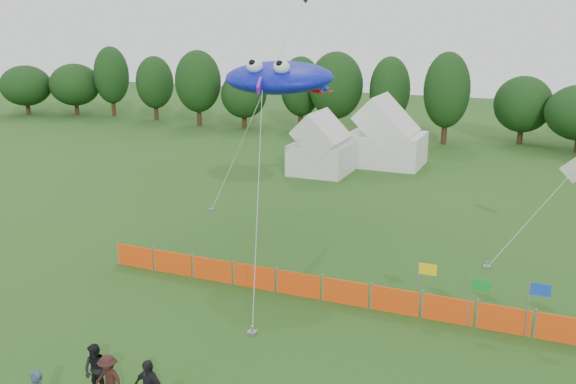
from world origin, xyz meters
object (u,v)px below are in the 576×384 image
at_px(tent_left, 321,149).
at_px(spectator_b, 96,370).
at_px(barrier_fence, 345,292).
at_px(tent_right, 386,139).
at_px(spectator_c, 109,380).
at_px(stingray_kite, 282,77).

distance_m(tent_left, spectator_b, 29.61).
xyz_separation_m(barrier_fence, spectator_b, (-4.87, -8.96, 0.33)).
height_order(tent_left, barrier_fence, tent_left).
bearing_deg(tent_right, spectator_c, -88.89).
xyz_separation_m(tent_left, stingray_kite, (3.38, -14.76, 6.44)).
bearing_deg(tent_right, tent_left, -128.91).
xyz_separation_m(tent_right, stingray_kite, (-0.25, -19.25, 6.23)).
relative_size(tent_right, spectator_b, 3.43).
distance_m(spectator_c, stingray_kite, 16.64).
bearing_deg(spectator_b, spectator_c, -23.03).
bearing_deg(spectator_c, spectator_b, 168.28).
relative_size(barrier_fence, spectator_b, 13.22).
bearing_deg(barrier_fence, stingray_kite, 132.36).
height_order(tent_left, stingray_kite, stingray_kite).
distance_m(tent_left, tent_right, 5.78).
relative_size(tent_left, barrier_fence, 0.19).
relative_size(tent_left, stingray_kite, 0.25).
relative_size(tent_right, barrier_fence, 0.26).
bearing_deg(tent_right, barrier_fence, -78.86).
height_order(barrier_fence, spectator_c, spectator_c).
bearing_deg(tent_right, spectator_b, -89.94).
bearing_deg(spectator_c, barrier_fence, 73.10).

